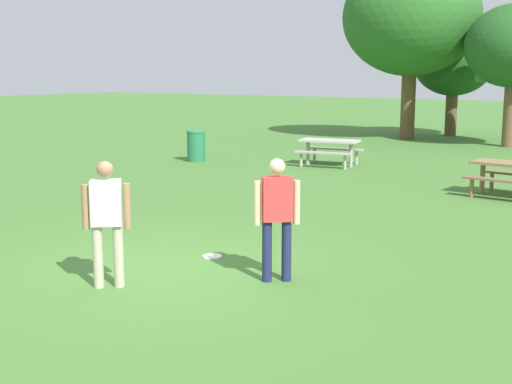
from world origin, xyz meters
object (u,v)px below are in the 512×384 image
object	(u,v)px
trash_can_beside_table	(196,146)
picnic_table_far	(329,147)
person_thrower	(107,216)
tree_broad_center	(454,62)
tree_tall_left	(411,18)
person_catcher	(277,211)
picnic_table_near	(512,172)
frisbee	(212,256)

from	to	relation	value
trash_can_beside_table	picnic_table_far	bearing A→B (deg)	18.86
person_thrower	tree_broad_center	size ratio (longest dim) A/B	0.35
tree_tall_left	tree_broad_center	xyz separation A→B (m)	(1.03, 2.51, -1.72)
person_catcher	tree_tall_left	xyz separation A→B (m)	(-5.41, 19.43, 3.92)
person_catcher	tree_broad_center	distance (m)	22.48
picnic_table_far	trash_can_beside_table	bearing A→B (deg)	-161.14
person_catcher	tree_tall_left	distance (m)	20.54
person_catcher	picnic_table_far	xyz separation A→B (m)	(-4.47, 10.44, -0.38)
person_catcher	picnic_table_near	world-z (taller)	person_catcher
person_thrower	tree_tall_left	xyz separation A→B (m)	(-3.73, 20.82, 3.92)
person_thrower	picnic_table_near	size ratio (longest dim) A/B	0.88
picnic_table_near	tree_tall_left	world-z (taller)	tree_tall_left
picnic_table_near	tree_broad_center	xyz separation A→B (m)	(-5.60, 13.89, 2.57)
person_catcher	picnic_table_near	bearing A→B (deg)	81.37
picnic_table_near	picnic_table_far	distance (m)	6.18
tree_tall_left	tree_broad_center	bearing A→B (deg)	67.62
tree_tall_left	frisbee	bearing A→B (deg)	-78.09
frisbee	picnic_table_far	distance (m)	10.44
picnic_table_near	tree_tall_left	distance (m)	13.86
frisbee	picnic_table_near	bearing A→B (deg)	70.80
frisbee	tree_tall_left	world-z (taller)	tree_tall_left
tree_tall_left	person_thrower	bearing A→B (deg)	-79.85
person_thrower	picnic_table_near	xyz separation A→B (m)	(2.90, 9.44, -0.38)
person_catcher	tree_tall_left	world-z (taller)	tree_tall_left
trash_can_beside_table	tree_broad_center	xyz separation A→B (m)	(4.00, 12.83, 2.65)
picnic_table_far	trash_can_beside_table	distance (m)	4.12
tree_broad_center	frisbee	bearing A→B (deg)	-82.14
tree_tall_left	tree_broad_center	distance (m)	3.22
picnic_table_near	person_catcher	bearing A→B (deg)	-98.63
trash_can_beside_table	person_catcher	bearing A→B (deg)	-47.42
picnic_table_far	trash_can_beside_table	size ratio (longest dim) A/B	1.97
picnic_table_far	tree_tall_left	xyz separation A→B (m)	(-0.94, 8.98, 4.30)
person_catcher	picnic_table_far	distance (m)	11.37
frisbee	picnic_table_near	size ratio (longest dim) A/B	0.16
person_catcher	tree_broad_center	world-z (taller)	tree_broad_center
person_thrower	trash_can_beside_table	xyz separation A→B (m)	(-6.69, 10.51, -0.46)
person_thrower	tree_broad_center	distance (m)	23.59
frisbee	trash_can_beside_table	size ratio (longest dim) A/B	0.30
trash_can_beside_table	tree_tall_left	distance (m)	11.59
person_catcher	picnic_table_near	xyz separation A→B (m)	(1.22, 8.05, -0.38)
person_thrower	tree_broad_center	world-z (taller)	tree_broad_center
frisbee	tree_broad_center	size ratio (longest dim) A/B	0.06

